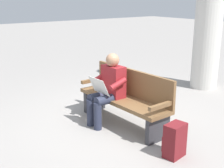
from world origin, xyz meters
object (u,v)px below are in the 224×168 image
person_seated (108,87)px  support_pillar (210,4)px  bench_near (126,97)px  backpack (174,141)px

person_seated → support_pillar: bearing=-84.8°
support_pillar → person_seated: bearing=96.9°
bench_near → support_pillar: 3.18m
bench_near → support_pillar: size_ratio=0.48×
backpack → support_pillar: (1.78, -2.97, 1.67)m
bench_near → backpack: (-1.25, 0.19, -0.23)m
support_pillar → bench_near: bearing=100.9°
bench_near → person_seated: 0.34m
bench_near → person_seated: (0.17, 0.24, 0.17)m
support_pillar → backpack: bearing=121.0°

